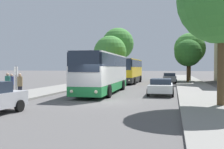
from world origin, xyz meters
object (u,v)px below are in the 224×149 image
at_px(parked_car_right_near, 161,86).
at_px(pedestrian_waiting_far, 8,85).
at_px(tree_right_far, 190,48).
at_px(pedestrian_waiting_near, 12,84).
at_px(tree_right_near, 188,53).
at_px(parked_car_right_far, 169,78).
at_px(bus_stop_sign, 16,78).
at_px(bus_front, 103,72).
at_px(tree_left_near, 110,52).
at_px(tree_left_far, 118,44).
at_px(pedestrian_walking_back, 20,86).
at_px(tree_right_mid, 222,0).
at_px(bus_middle, 129,71).

xyz_separation_m(parked_car_right_near, pedestrian_waiting_far, (-10.14, -6.07, 0.32)).
bearing_deg(parked_car_right_near, tree_right_far, -99.57).
xyz_separation_m(pedestrian_waiting_near, tree_right_near, (14.51, 22.32, 3.45)).
distance_m(parked_car_right_near, parked_car_right_far, 17.46).
distance_m(parked_car_right_far, bus_stop_sign, 24.96).
distance_m(bus_front, parked_car_right_near, 5.22).
xyz_separation_m(tree_left_near, tree_left_far, (0.15, 5.77, 1.92)).
relative_size(parked_car_right_near, pedestrian_walking_back, 2.56).
bearing_deg(tree_right_far, pedestrian_waiting_near, -119.96).
relative_size(parked_car_right_near, parked_car_right_far, 1.10).
bearing_deg(tree_right_mid, parked_car_right_near, 120.37).
distance_m(bus_front, parked_car_right_far, 17.88).
bearing_deg(pedestrian_walking_back, pedestrian_waiting_far, -120.21).
height_order(bus_front, pedestrian_walking_back, bus_front).
relative_size(parked_car_right_far, pedestrian_waiting_near, 2.46).
height_order(pedestrian_walking_back, tree_left_near, tree_left_near).
distance_m(parked_car_right_near, tree_left_far, 29.69).
height_order(bus_front, tree_left_near, tree_left_near).
xyz_separation_m(bus_stop_sign, tree_right_near, (13.16, 23.75, 2.86)).
height_order(parked_car_right_near, tree_left_far, tree_left_far).
xyz_separation_m(bus_middle, parked_car_right_far, (5.66, 2.07, -1.05)).
distance_m(bus_front, tree_right_near, 20.03).
bearing_deg(tree_right_mid, tree_right_near, 91.22).
xyz_separation_m(pedestrian_waiting_near, tree_left_far, (1.96, 31.22, 5.85)).
relative_size(bus_middle, pedestrian_walking_back, 6.03).
xyz_separation_m(parked_car_right_near, tree_right_mid, (3.62, -6.17, 5.36)).
bearing_deg(tree_right_near, bus_stop_sign, -118.99).
bearing_deg(tree_right_far, tree_left_far, 157.90).
height_order(bus_middle, parked_car_right_near, bus_middle).
distance_m(bus_front, tree_right_mid, 11.74).
bearing_deg(bus_front, bus_middle, 88.59).
relative_size(bus_front, bus_middle, 1.13).
bearing_deg(tree_right_mid, tree_left_far, 111.24).
xyz_separation_m(parked_car_right_near, tree_right_far, (3.53, 22.20, 4.62)).
distance_m(bus_middle, parked_car_right_far, 6.11).
distance_m(bus_front, pedestrian_waiting_far, 8.31).
xyz_separation_m(bus_stop_sign, tree_left_far, (0.61, 32.65, 5.26)).
bearing_deg(parked_car_right_far, bus_stop_sign, 63.24).
xyz_separation_m(bus_middle, tree_right_near, (8.33, 3.18, 2.59)).
distance_m(tree_left_far, tree_right_near, 15.58).
bearing_deg(pedestrian_waiting_far, tree_right_far, -87.55).
bearing_deg(bus_front, parked_car_right_far, 70.04).
relative_size(bus_front, tree_left_far, 1.21).
xyz_separation_m(tree_left_near, tree_right_mid, (13.23, -27.88, 1.19)).
relative_size(bus_middle, pedestrian_waiting_far, 5.88).
height_order(pedestrian_waiting_far, pedestrian_walking_back, pedestrian_waiting_far).
bearing_deg(parked_car_right_near, pedestrian_walking_back, 30.38).
xyz_separation_m(pedestrian_waiting_far, tree_left_near, (0.53, 27.77, 3.85)).
bearing_deg(parked_car_right_far, tree_right_near, -159.31).
relative_size(tree_right_near, tree_right_mid, 0.75).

